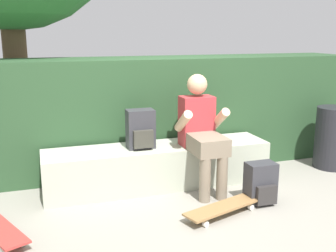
% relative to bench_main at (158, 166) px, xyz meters
% --- Properties ---
extents(ground_plane, '(24.00, 24.00, 0.00)m').
position_rel_bench_main_xyz_m(ground_plane, '(0.00, -0.33, -0.22)').
color(ground_plane, gray).
extents(bench_main, '(2.38, 0.52, 0.44)m').
position_rel_bench_main_xyz_m(bench_main, '(0.00, 0.00, 0.00)').
color(bench_main, '#ACB29C').
rests_on(bench_main, ground).
extents(person_skater, '(0.49, 0.62, 1.19)m').
position_rel_bench_main_xyz_m(person_skater, '(0.40, -0.22, 0.42)').
color(person_skater, '#B73338').
rests_on(person_skater, ground).
extents(skateboard_near_person, '(0.82, 0.44, 0.09)m').
position_rel_bench_main_xyz_m(skateboard_near_person, '(0.35, -0.87, -0.15)').
color(skateboard_near_person, olive).
rests_on(skateboard_near_person, ground).
extents(backpack_on_bench, '(0.28, 0.23, 0.40)m').
position_rel_bench_main_xyz_m(backpack_on_bench, '(-0.19, -0.01, 0.41)').
color(backpack_on_bench, '#333338').
rests_on(backpack_on_bench, bench_main).
extents(backpack_on_ground, '(0.28, 0.23, 0.40)m').
position_rel_bench_main_xyz_m(backpack_on_ground, '(0.80, -0.74, -0.03)').
color(backpack_on_ground, '#333338').
rests_on(backpack_on_ground, ground).
extents(hedge_row, '(5.95, 0.78, 1.32)m').
position_rel_bench_main_xyz_m(hedge_row, '(-0.29, 0.70, 0.44)').
color(hedge_row, '#284729').
rests_on(hedge_row, ground).
extents(trash_bin, '(0.41, 0.41, 0.74)m').
position_rel_bench_main_xyz_m(trash_bin, '(2.17, -0.07, 0.15)').
color(trash_bin, '#232328').
rests_on(trash_bin, ground).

